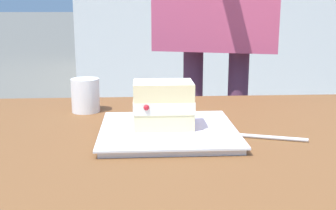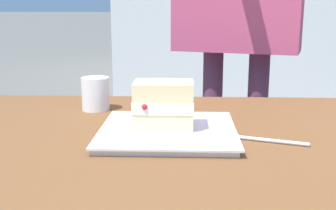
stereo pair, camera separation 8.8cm
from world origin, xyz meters
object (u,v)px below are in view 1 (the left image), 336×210
Objects in this scene: patio_table at (240,200)px; cake_slice at (163,105)px; dessert_fork at (258,137)px; dessert_plate at (168,131)px; coffee_cup at (85,95)px.

cake_slice is at bearing -49.75° from patio_table.
cake_slice is 0.21m from dessert_fork.
patio_table is at bearing 128.90° from dessert_plate.
cake_slice reaches higher than patio_table.
dessert_plate is 3.29× the size of coffee_cup.
dessert_plate is 0.19m from dessert_fork.
patio_table is at bearing 62.21° from dessert_fork.
dessert_fork is at bearing 169.23° from dessert_plate.
patio_table is 8.56× the size of dessert_fork.
coffee_cup is (0.32, -0.37, 0.12)m from patio_table.
cake_slice is 0.75× the size of dessert_fork.
coffee_cup reaches higher than dessert_plate.
dessert_fork is at bearing 146.33° from coffee_cup.
dessert_fork is (-0.19, 0.04, -0.06)m from cake_slice.
cake_slice is 0.29m from coffee_cup.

